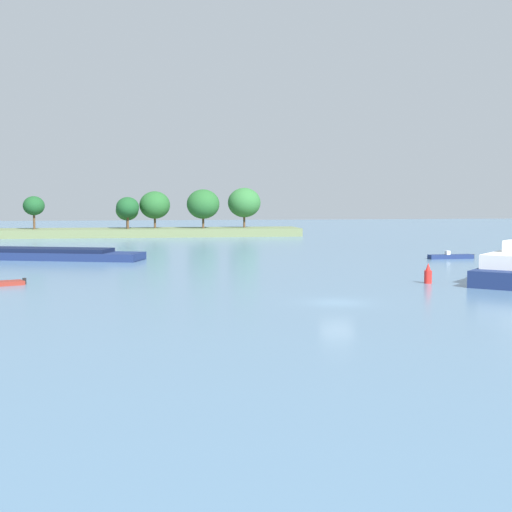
# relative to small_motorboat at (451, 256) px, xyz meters

# --- Properties ---
(ground_plane) EXTENTS (400.00, 400.00, 0.00)m
(ground_plane) POSITION_rel_small_motorboat_xyz_m (-24.92, -36.25, -0.29)
(ground_plane) COLOR slate
(treeline_island) EXTENTS (78.77, 10.89, 9.90)m
(treeline_island) POSITION_rel_small_motorboat_xyz_m (-44.39, 60.66, 3.24)
(treeline_island) COLOR #66754C
(treeline_island) RESTS_ON ground
(small_motorboat) EXTENTS (6.24, 1.54, 1.05)m
(small_motorboat) POSITION_rel_small_motorboat_xyz_m (0.00, 0.00, 0.00)
(small_motorboat) COLOR navy
(small_motorboat) RESTS_ON ground
(channel_buoy_red) EXTENTS (0.70, 0.70, 1.90)m
(channel_buoy_red) POSITION_rel_small_motorboat_xyz_m (-13.34, -25.45, 0.52)
(channel_buoy_red) COLOR red
(channel_buoy_red) RESTS_ON ground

